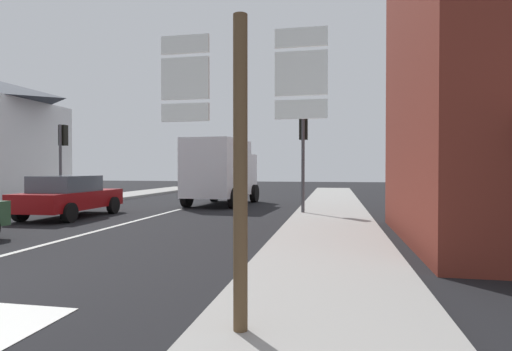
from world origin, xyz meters
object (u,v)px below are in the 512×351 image
delivery_truck (221,170)px  route_sign_post (241,149)px  sedan_far (69,196)px  traffic_light_near_left (62,146)px  traffic_light_near_right (303,141)px

delivery_truck → route_sign_post: size_ratio=1.61×
sedan_far → traffic_light_near_left: size_ratio=1.16×
route_sign_post → traffic_light_near_right: traffic_light_near_right is taller
sedan_far → traffic_light_near_left: bearing=129.3°
sedan_far → delivery_truck: (3.89, 5.84, 0.89)m
sedan_far → route_sign_post: (8.26, -8.97, 1.15)m
delivery_truck → route_sign_post: route_sign_post is taller
sedan_far → traffic_light_near_left: 4.44m
route_sign_post → traffic_light_near_left: 16.20m
sedan_far → traffic_light_near_left: (-2.53, 3.10, 1.93)m
delivery_truck → traffic_light_near_left: size_ratio=1.42×
delivery_truck → traffic_light_near_right: traffic_light_near_right is taller
sedan_far → route_sign_post: 12.25m
route_sign_post → traffic_light_near_right: bearing=91.2°
sedan_far → delivery_truck: delivery_truck is taller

